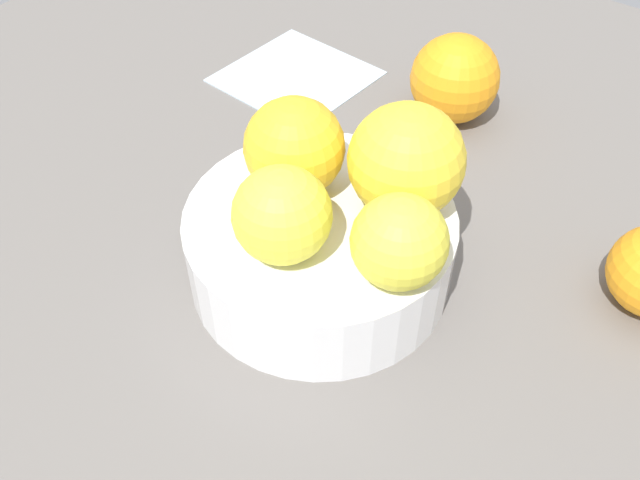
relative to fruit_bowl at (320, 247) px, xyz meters
The scene contains 8 objects.
ground_plane 3.86cm from the fruit_bowl, ahead, with size 110.00×110.00×2.00cm, color #66605B.
fruit_bowl is the anchor object (origin of this frame).
orange_in_bowl_0 7.56cm from the fruit_bowl, 155.90° to the left, with size 7.08×7.08×7.08cm, color yellow.
orange_in_bowl_1 9.17cm from the fruit_bowl, 47.59° to the left, with size 7.93×7.93×7.93cm, color yellow.
orange_in_bowl_2 7.51cm from the fruit_bowl, 95.14° to the right, with size 6.43×6.43×6.43cm, color yellow.
orange_in_bowl_3 9.51cm from the fruit_bowl, 12.06° to the right, with size 6.09×6.09×6.09cm, color yellow.
orange_loose_0 23.48cm from the fruit_bowl, 94.75° to the left, with size 8.15×8.15×8.15cm, color orange.
folded_napkin 26.82cm from the fruit_bowl, 131.59° to the left, with size 13.29×13.29×0.30cm, color silver.
Camera 1 is at (20.50, -27.88, 39.38)cm, focal length 39.06 mm.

